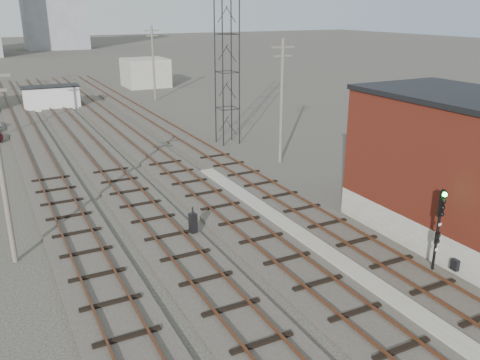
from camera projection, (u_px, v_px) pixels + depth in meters
ground at (99, 102)px, 62.37m from camera, size 320.00×320.00×0.00m
track_right at (178, 135)px, 45.69m from camera, size 3.20×90.00×0.39m
track_mid_right at (135, 140)px, 43.97m from camera, size 3.20×90.00×0.39m
track_mid_left at (88, 146)px, 42.26m from camera, size 3.20×90.00×0.39m
track_left at (37, 152)px, 40.54m from camera, size 3.20×90.00×0.39m
platform_curb at (326, 253)px, 23.74m from camera, size 0.90×28.00×0.26m
brick_building at (476, 173)px, 23.92m from camera, size 6.54×12.20×7.22m
lattice_tower at (227, 53)px, 41.22m from camera, size 1.60×1.60×15.00m
utility_pole_left_a at (0, 161)px, 21.71m from camera, size 1.80×0.24×9.00m
utility_pole_right_a at (282, 99)px, 36.61m from camera, size 1.80×0.24×9.00m
utility_pole_right_b at (153, 61)px, 61.92m from camera, size 1.80×0.24×9.00m
apartment_right at (52, 0)px, 137.52m from camera, size 16.00×12.00×26.00m
shed_right at (145, 73)px, 74.02m from camera, size 6.00×6.00×4.00m
signal_mast at (439, 226)px, 21.49m from camera, size 0.40×0.41×3.91m
switch_stand at (193, 223)px, 25.63m from camera, size 0.40×0.40×1.47m
site_trailer at (51, 97)px, 57.80m from camera, size 6.32×2.96×2.61m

